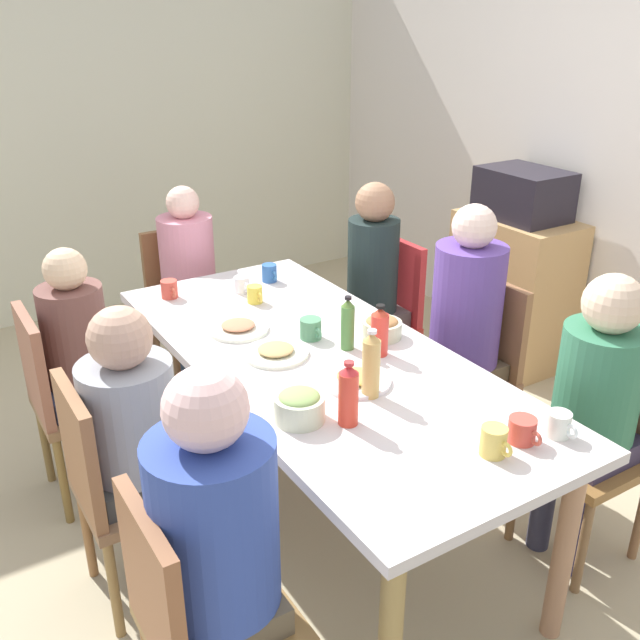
{
  "coord_description": "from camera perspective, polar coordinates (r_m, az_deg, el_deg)",
  "views": [
    {
      "loc": [
        2.09,
        -1.3,
        2.03
      ],
      "look_at": [
        0.0,
        0.0,
        0.93
      ],
      "focal_mm": 39.72,
      "sensor_mm": 36.0,
      "label": 1
    }
  ],
  "objects": [
    {
      "name": "bottle_3",
      "position": [
        2.77,
        2.24,
        -0.35
      ],
      "size": [
        0.05,
        0.05,
        0.22
      ],
      "color": "#477C3A",
      "rests_on": "dining_table"
    },
    {
      "name": "plate_2",
      "position": [
        2.76,
        -3.58,
        -2.6
      ],
      "size": [
        0.26,
        0.26,
        0.04
      ],
      "color": "white",
      "rests_on": "dining_table"
    },
    {
      "name": "bowl_1",
      "position": [
        2.32,
        -1.67,
        -6.91
      ],
      "size": [
        0.17,
        0.17,
        0.11
      ],
      "color": "beige",
      "rests_on": "dining_table"
    },
    {
      "name": "ground_plane",
      "position": [
        3.19,
        0.0,
        -15.45
      ],
      "size": [
        6.74,
        6.74,
        0.0
      ],
      "primitive_type": "plane",
      "color": "tan"
    },
    {
      "name": "cup_1",
      "position": [
        2.22,
        13.84,
        -9.48
      ],
      "size": [
        0.12,
        0.08,
        0.09
      ],
      "color": "#DEBF56",
      "rests_on": "dining_table"
    },
    {
      "name": "person_6",
      "position": [
        2.53,
        -14.73,
        -8.39
      ],
      "size": [
        0.32,
        0.32,
        1.15
      ],
      "color": "#424143",
      "rests_on": "ground_plane"
    },
    {
      "name": "person_1",
      "position": [
        3.91,
        -10.5,
        3.73
      ],
      "size": [
        0.3,
        0.3,
        1.17
      ],
      "color": "#333355",
      "rests_on": "ground_plane"
    },
    {
      "name": "wall_left",
      "position": [
        5.18,
        -17.61,
        14.89
      ],
      "size": [
        0.12,
        4.31,
        2.6
      ],
      "primitive_type": "cube",
      "color": "beige",
      "rests_on": "ground_plane"
    },
    {
      "name": "person_3",
      "position": [
        1.96,
        -8.2,
        -16.75
      ],
      "size": [
        0.34,
        0.34,
        1.25
      ],
      "color": "brown",
      "rests_on": "ground_plane"
    },
    {
      "name": "person_5",
      "position": [
        3.15,
        -18.65,
        -2.69
      ],
      "size": [
        0.3,
        0.3,
        1.15
      ],
      "color": "#2F3253",
      "rests_on": "ground_plane"
    },
    {
      "name": "bowl_0",
      "position": [
        2.9,
        5.01,
        -0.58
      ],
      "size": [
        0.16,
        0.16,
        0.09
      ],
      "color": "beige",
      "rests_on": "dining_table"
    },
    {
      "name": "person_0",
      "position": [
        3.19,
        11.55,
        0.1
      ],
      "size": [
        0.31,
        0.31,
        1.28
      ],
      "color": "brown",
      "rests_on": "ground_plane"
    },
    {
      "name": "chair_2",
      "position": [
        2.96,
        21.76,
        -8.64
      ],
      "size": [
        0.4,
        0.4,
        0.9
      ],
      "color": "brown",
      "rests_on": "ground_plane"
    },
    {
      "name": "bottle_2",
      "position": [
        2.28,
        2.31,
        -6.05
      ],
      "size": [
        0.07,
        0.07,
        0.23
      ],
      "color": "red",
      "rests_on": "dining_table"
    },
    {
      "name": "cup_4",
      "position": [
        2.37,
        18.71,
        -7.98
      ],
      "size": [
        0.11,
        0.08,
        0.08
      ],
      "color": "white",
      "rests_on": "dining_table"
    },
    {
      "name": "plate_1",
      "position": [
        2.98,
        -6.61,
        -0.62
      ],
      "size": [
        0.25,
        0.25,
        0.04
      ],
      "color": "white",
      "rests_on": "dining_table"
    },
    {
      "name": "microwave",
      "position": [
        4.27,
        16.06,
        9.73
      ],
      "size": [
        0.48,
        0.36,
        0.28
      ],
      "primitive_type": "cube",
      "color": "black",
      "rests_on": "side_cabinet"
    },
    {
      "name": "cup_2",
      "position": [
        2.31,
        16.0,
        -8.54
      ],
      "size": [
        0.12,
        0.09,
        0.08
      ],
      "color": "#D1493C",
      "rests_on": "dining_table"
    },
    {
      "name": "chair_6",
      "position": [
        2.62,
        -16.2,
        -12.4
      ],
      "size": [
        0.4,
        0.4,
        0.9
      ],
      "color": "brown",
      "rests_on": "ground_plane"
    },
    {
      "name": "chair_4",
      "position": [
        3.83,
        5.12,
        0.63
      ],
      "size": [
        0.4,
        0.4,
        0.9
      ],
      "color": "#B32F24",
      "rests_on": "ground_plane"
    },
    {
      "name": "chair_3",
      "position": [
        2.1,
        -10.15,
        -22.56
      ],
      "size": [
        0.4,
        0.4,
        0.9
      ],
      "color": "olive",
      "rests_on": "ground_plane"
    },
    {
      "name": "chair_1",
      "position": [
        4.05,
        -10.79,
        1.63
      ],
      "size": [
        0.4,
        0.4,
        0.9
      ],
      "color": "olive",
      "rests_on": "ground_plane"
    },
    {
      "name": "plate_0",
      "position": [
        2.56,
        2.91,
        -4.81
      ],
      "size": [
        0.25,
        0.25,
        0.04
      ],
      "color": "white",
      "rests_on": "dining_table"
    },
    {
      "name": "dining_table",
      "position": [
        2.8,
        0.0,
        -4.33
      ],
      "size": [
        2.12,
        0.92,
        0.78
      ],
      "color": "silver",
      "rests_on": "ground_plane"
    },
    {
      "name": "person_2",
      "position": [
        2.8,
        21.27,
        -5.66
      ],
      "size": [
        0.31,
        0.31,
        1.19
      ],
      "color": "#2D2954",
      "rests_on": "ground_plane"
    },
    {
      "name": "side_cabinet",
      "position": [
        4.44,
        15.21,
        2.36
      ],
      "size": [
        0.7,
        0.44,
        0.9
      ],
      "primitive_type": "cube",
      "color": "tan",
      "rests_on": "ground_plane"
    },
    {
      "name": "person_4",
      "position": [
        3.7,
        4.1,
        3.35
      ],
      "size": [
        0.3,
        0.3,
        1.23
      ],
      "color": "#544746",
      "rests_on": "ground_plane"
    },
    {
      "name": "cup_0",
      "position": [
        3.36,
        -12.03,
        2.44
      ],
      "size": [
        0.11,
        0.08,
        0.08
      ],
      "color": "#CE4738",
      "rests_on": "dining_table"
    },
    {
      "name": "cup_5",
      "position": [
        3.24,
        -5.25,
        2.07
      ],
      "size": [
        0.11,
        0.07,
        0.08
      ],
      "color": "yellow",
      "rests_on": "dining_table"
    },
    {
      "name": "cup_3",
      "position": [
        3.49,
        -4.08,
        3.79
      ],
      "size": [
        0.11,
        0.07,
        0.09
      ],
      "color": "#2E5DA5",
      "rests_on": "dining_table"
    },
    {
      "name": "chair_5",
      "position": [
        3.21,
        -19.87,
        -5.7
      ],
      "size": [
        0.4,
        0.4,
        0.9
      ],
      "color": "brown",
      "rests_on": "ground_plane"
    },
    {
      "name": "cup_7",
      "position": [
        2.88,
        -0.73,
        -0.71
      ],
      "size": [
        0.12,
        0.09,
        0.08
      ],
      "color": "#4F8961",
      "rests_on": "dining_table"
    },
    {
      "name": "bottle_1",
      "position": [
        2.43,
        4.14,
        -3.64
      ],
      "size": [
        0.06,
        0.06,
        0.25
      ],
      "color": "tan",
      "rests_on": "dining_table"
    },
    {
      "name": "bottle_0",
      "position": [
        2.73,
        4.82,
        -0.92
      ],
      "size": [
        0.07,
        0.07,
        0.21
      ],
      "color": "red",
      "rests_on": "dining_table"
    },
    {
      "name": "chair_0",
      "position": [
        3.35,
        12.33,
        -3.45
      ],
      "size": [
        0.4,
        0.4,
        0.9
      ],
      "color": "brown",
      "rests_on": "ground_plane"
    },
    {
      "name": "cup_6",
      "position": [
        3.37,
        -6.31,
        2.85
      ],
      "size": [
        0.11,
        0.07,
        0.08
      ],
      "color": "white",
      "rests_on": "dining_table"
    }
  ]
}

